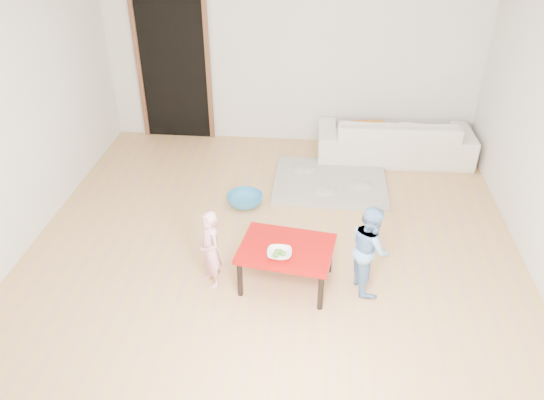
# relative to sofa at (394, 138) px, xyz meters

# --- Properties ---
(floor) EXTENTS (5.00, 5.00, 0.01)m
(floor) POSITION_rel_sofa_xyz_m (-1.40, -2.05, -0.29)
(floor) COLOR tan
(floor) RESTS_ON ground
(back_wall) EXTENTS (5.00, 0.02, 2.60)m
(back_wall) POSITION_rel_sofa_xyz_m (-1.40, 0.45, 1.01)
(back_wall) COLOR beige
(back_wall) RESTS_ON floor
(left_wall) EXTENTS (0.02, 5.00, 2.60)m
(left_wall) POSITION_rel_sofa_xyz_m (-3.90, -2.05, 1.01)
(left_wall) COLOR beige
(left_wall) RESTS_ON floor
(doorway) EXTENTS (1.02, 0.08, 2.11)m
(doorway) POSITION_rel_sofa_xyz_m (-3.00, 0.43, 0.73)
(doorway) COLOR brown
(doorway) RESTS_ON back_wall
(sofa) EXTENTS (2.02, 0.84, 0.58)m
(sofa) POSITION_rel_sofa_xyz_m (0.00, 0.00, 0.00)
(sofa) COLOR beige
(sofa) RESTS_ON floor
(cushion) EXTENTS (0.48, 0.43, 0.12)m
(cushion) POSITION_rel_sofa_xyz_m (-0.36, -0.13, 0.15)
(cushion) COLOR #CC6A16
(cushion) RESTS_ON sofa
(red_table) EXTENTS (0.91, 0.74, 0.42)m
(red_table) POSITION_rel_sofa_xyz_m (-1.23, -2.66, -0.08)
(red_table) COLOR #9B0A08
(red_table) RESTS_ON floor
(bowl) EXTENTS (0.22, 0.22, 0.05)m
(bowl) POSITION_rel_sofa_xyz_m (-1.29, -2.80, 0.15)
(bowl) COLOR white
(bowl) RESTS_ON red_table
(broccoli) EXTENTS (0.12, 0.12, 0.06)m
(broccoli) POSITION_rel_sofa_xyz_m (-1.29, -2.80, 0.15)
(broccoli) COLOR #2D5919
(broccoli) RESTS_ON red_table
(child_pink) EXTENTS (0.32, 0.34, 0.78)m
(child_pink) POSITION_rel_sofa_xyz_m (-1.92, -2.73, 0.10)
(child_pink) COLOR pink
(child_pink) RESTS_ON floor
(child_blue) EXTENTS (0.42, 0.49, 0.87)m
(child_blue) POSITION_rel_sofa_xyz_m (-0.49, -2.63, 0.14)
(child_blue) COLOR #5982CF
(child_blue) RESTS_ON floor
(basin) EXTENTS (0.41, 0.41, 0.13)m
(basin) POSITION_rel_sofa_xyz_m (-1.80, -1.36, -0.23)
(basin) COLOR teal
(basin) RESTS_ON floor
(blanket) EXTENTS (1.36, 1.13, 0.07)m
(blanket) POSITION_rel_sofa_xyz_m (-0.83, -0.79, -0.26)
(blanket) COLOR #B8AFA2
(blanket) RESTS_ON floor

